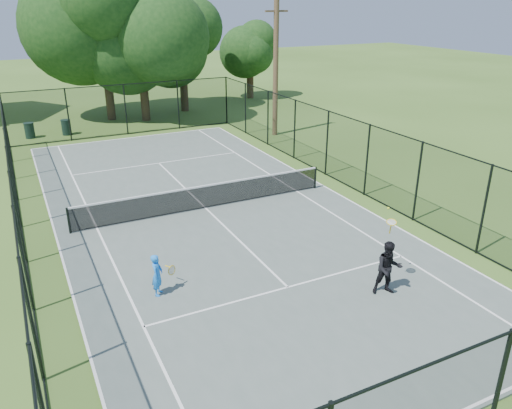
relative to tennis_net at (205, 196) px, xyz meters
name	(u,v)px	position (x,y,z in m)	size (l,w,h in m)	color
ground	(206,210)	(0.00, 0.00, -0.58)	(120.00, 120.00, 0.00)	#3C5A1F
tennis_court	(206,209)	(0.00, 0.00, -0.55)	(11.00, 24.00, 0.06)	#515F58
tennis_net	(205,196)	(0.00, 0.00, 0.00)	(10.08, 0.08, 0.95)	black
fence	(204,173)	(0.00, 0.00, 0.92)	(13.10, 26.10, 3.00)	black
tree_near_left	(100,15)	(-0.04, 17.53, 6.05)	(8.25, 8.25, 10.76)	#332114
tree_near_mid	(140,42)	(1.99, 16.25, 4.48)	(6.28, 6.28, 8.22)	#332114
tree_near_right	(182,46)	(5.34, 18.02, 3.95)	(5.17, 5.17, 7.14)	#332114
tree_far_right	(250,54)	(11.85, 20.54, 2.89)	(4.25, 4.25, 5.62)	#332114
trash_bin_left	(30,130)	(-5.33, 14.68, -0.12)	(0.58, 0.58, 0.91)	black
trash_bin_right	(66,127)	(-3.30, 14.53, -0.12)	(0.58, 0.58, 0.91)	black
utility_pole	(276,68)	(7.91, 9.00, 3.30)	(1.40, 0.30, 7.64)	#4C3823
player_blue	(157,275)	(-3.34, -5.11, 0.08)	(0.82, 0.52, 1.20)	#1C7FF2
player_black	(388,268)	(2.28, -7.85, 0.26)	(0.92, 1.10, 2.26)	black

